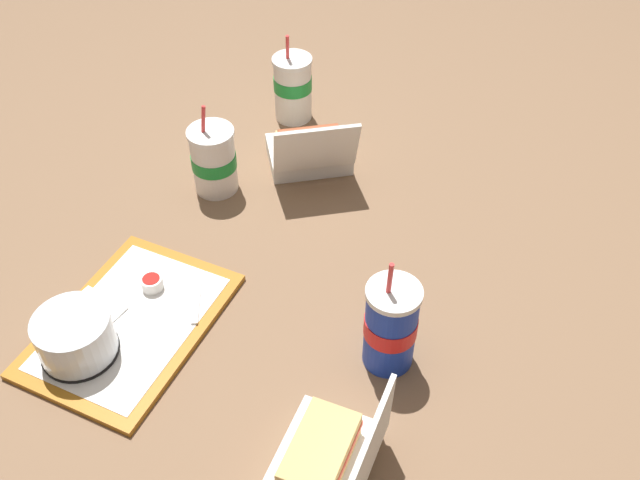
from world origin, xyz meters
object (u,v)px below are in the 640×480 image
at_px(plastic_fork, 197,300).
at_px(soda_cup_left, 293,87).
at_px(ketchup_cup, 152,283).
at_px(clamshell_hotdog_center, 310,150).
at_px(cake_container, 75,337).
at_px(soda_cup_right, 391,326).
at_px(soda_cup_back, 214,160).
at_px(clamshell_sandwich_back, 325,462).
at_px(food_tray, 131,324).

xyz_separation_m(plastic_fork, soda_cup_left, (-0.58, -0.24, 0.07)).
distance_m(ketchup_cup, clamshell_hotdog_center, 0.48).
distance_m(cake_container, plastic_fork, 0.22).
xyz_separation_m(plastic_fork, soda_cup_right, (-0.11, 0.34, 0.07)).
bearing_deg(soda_cup_back, ketchup_cup, 21.01).
bearing_deg(soda_cup_left, soda_cup_back, 6.15).
height_order(plastic_fork, soda_cup_left, soda_cup_left).
height_order(cake_container, clamshell_sandwich_back, clamshell_sandwich_back).
bearing_deg(cake_container, plastic_fork, 158.45).
bearing_deg(clamshell_hotdog_center, plastic_fork, 11.09).
relative_size(cake_container, plastic_fork, 1.20).
distance_m(plastic_fork, clamshell_hotdog_center, 0.47).
bearing_deg(ketchup_cup, clamshell_hotdog_center, -179.87).
height_order(clamshell_sandwich_back, soda_cup_back, soda_cup_back).
relative_size(cake_container, soda_cup_right, 0.57).
xyz_separation_m(plastic_fork, soda_cup_back, (-0.27, -0.20, 0.06)).
xyz_separation_m(cake_container, soda_cup_left, (-0.78, -0.16, 0.03)).
xyz_separation_m(clamshell_sandwich_back, soda_cup_right, (-0.24, -0.04, 0.04)).
xyz_separation_m(plastic_fork, clamshell_hotdog_center, (-0.46, -0.09, 0.03)).
xyz_separation_m(cake_container, ketchup_cup, (-0.18, -0.01, -0.03)).
distance_m(clamshell_hotdog_center, soda_cup_back, 0.22).
distance_m(plastic_fork, clamshell_sandwich_back, 0.41).
bearing_deg(clamshell_sandwich_back, clamshell_hotdog_center, -140.86).
relative_size(clamshell_hotdog_center, soda_cup_back, 1.24).
bearing_deg(soda_cup_right, soda_cup_left, -129.25).
relative_size(food_tray, clamshell_hotdog_center, 1.61).
distance_m(cake_container, ketchup_cup, 0.18).
height_order(food_tray, soda_cup_left, soda_cup_left).
bearing_deg(soda_cup_left, plastic_fork, 22.01).
xyz_separation_m(soda_cup_left, soda_cup_back, (0.31, 0.03, -0.01)).
bearing_deg(ketchup_cup, soda_cup_back, -158.99).
xyz_separation_m(plastic_fork, clamshell_sandwich_back, (0.13, 0.39, 0.03)).
relative_size(soda_cup_back, soda_cup_right, 0.90).
relative_size(ketchup_cup, plastic_fork, 0.36).
height_order(cake_container, soda_cup_left, soda_cup_left).
distance_m(clamshell_hotdog_center, soda_cup_right, 0.56).
distance_m(clamshell_sandwich_back, soda_cup_back, 0.71).
bearing_deg(clamshell_hotdog_center, ketchup_cup, 0.13).
bearing_deg(food_tray, cake_container, -10.94).
relative_size(clamshell_sandwich_back, soda_cup_left, 1.02).
relative_size(cake_container, clamshell_sandwich_back, 0.59).
bearing_deg(clamshell_sandwich_back, soda_cup_right, -169.43).
bearing_deg(food_tray, clamshell_sandwich_back, 86.93).
distance_m(ketchup_cup, soda_cup_right, 0.46).
relative_size(plastic_fork, clamshell_sandwich_back, 0.49).
height_order(food_tray, clamshell_sandwich_back, clamshell_sandwich_back).
height_order(food_tray, soda_cup_back, soda_cup_back).
height_order(food_tray, plastic_fork, plastic_fork).
relative_size(clamshell_sandwich_back, soda_cup_back, 1.07).
bearing_deg(food_tray, soda_cup_right, 118.16).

